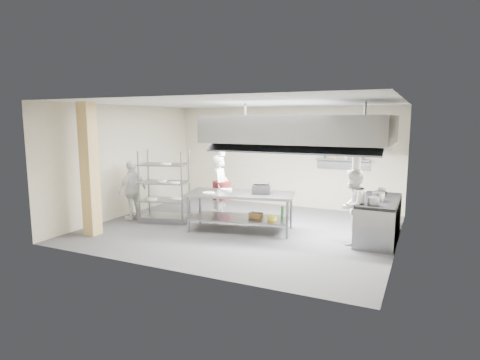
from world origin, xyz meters
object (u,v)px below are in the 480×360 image
at_px(stockpot, 378,197).
at_px(chef_plating, 133,190).
at_px(cooking_range, 379,220).
at_px(chef_line, 352,207).
at_px(island, 240,212).
at_px(griddle, 261,189).
at_px(pass_rack, 165,186).
at_px(chef_head, 221,188).

bearing_deg(stockpot, chef_plating, -173.83).
relative_size(cooking_range, stockpot, 7.68).
bearing_deg(cooking_range, chef_line, -129.49).
bearing_deg(island, chef_line, -10.68).
bearing_deg(chef_line, griddle, -77.79).
relative_size(griddle, stockpot, 1.62).
height_order(pass_rack, griddle, pass_rack).
height_order(cooking_range, chef_plating, chef_plating).
bearing_deg(cooking_range, stockpot, -92.66).
bearing_deg(chef_plating, cooking_range, 102.97).
distance_m(chef_head, chef_plating, 2.32).
xyz_separation_m(pass_rack, griddle, (2.59, 0.22, 0.09)).
distance_m(island, pass_rack, 2.19).
distance_m(griddle, stockpot, 2.60).
distance_m(cooking_range, griddle, 2.70).
distance_m(pass_rack, chef_line, 4.71).
relative_size(island, cooking_range, 1.23).
distance_m(chef_head, chef_line, 3.57).
xyz_separation_m(pass_rack, chef_head, (1.21, 0.80, -0.07)).
xyz_separation_m(chef_line, chef_plating, (-5.60, -0.29, -0.02)).
distance_m(chef_plating, griddle, 3.52).
xyz_separation_m(griddle, stockpot, (2.58, 0.25, -0.02)).
bearing_deg(island, pass_rack, 168.47).
bearing_deg(chef_plating, chef_head, 119.88).
relative_size(island, pass_rack, 1.34).
relative_size(island, griddle, 5.83).
bearing_deg(chef_plating, stockpot, 100.98).
bearing_deg(griddle, chef_head, 141.44).
bearing_deg(pass_rack, chef_line, -13.86).
xyz_separation_m(island, pass_rack, (-2.14, -0.03, 0.47)).
relative_size(island, chef_plating, 1.59).
distance_m(cooking_range, chef_head, 4.00).
relative_size(chef_head, griddle, 4.02).
xyz_separation_m(island, cooking_range, (3.05, 0.66, -0.04)).
height_order(pass_rack, chef_head, pass_rack).
height_order(island, chef_plating, chef_plating).
bearing_deg(chef_plating, pass_rack, 106.56).
xyz_separation_m(cooking_range, griddle, (-2.59, -0.46, 0.59)).
bearing_deg(stockpot, pass_rack, -174.81).
relative_size(cooking_range, chef_line, 1.25).
height_order(cooking_range, chef_head, chef_head).
bearing_deg(cooking_range, pass_rack, -172.47).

